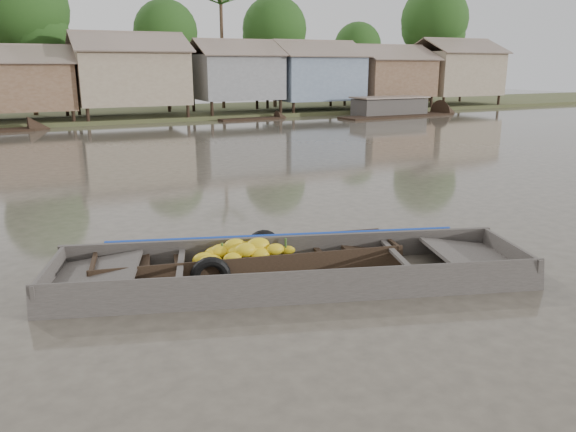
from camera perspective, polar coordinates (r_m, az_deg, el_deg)
name	(u,v)px	position (r m, az deg, el deg)	size (l,w,h in m)	color
ground	(327,287)	(9.02, 3.95, -7.20)	(120.00, 120.00, 0.00)	#474036
riverbank	(131,70)	(39.76, -15.66, 14.11)	(120.00, 12.47, 10.22)	#384723
banana_boat	(245,261)	(9.80, -4.35, -4.54)	(5.40, 2.30, 0.72)	black
viewer_boat	(294,276)	(9.27, 0.61, -6.10)	(7.95, 4.22, 0.62)	#3B3532
distant_boats	(309,115)	(36.59, 2.19, 10.18)	(43.83, 4.20, 1.38)	black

